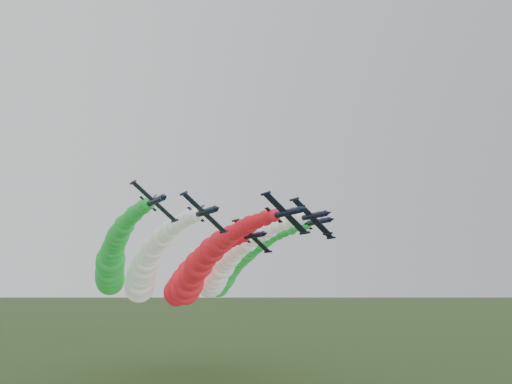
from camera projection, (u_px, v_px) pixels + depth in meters
jet_lead at (197, 271)px, 133.16m from camera, size 18.55×81.16×21.81m
jet_inner_left at (145, 271)px, 137.49m from camera, size 18.54×81.16×21.81m
jet_inner_right at (221, 270)px, 146.95m from camera, size 17.94×80.55×21.20m
jet_outer_left at (112, 263)px, 137.52m from camera, size 18.30×80.92×21.57m
jet_outer_right at (232, 269)px, 154.78m from camera, size 17.98×80.60×21.25m
jet_trail at (186, 279)px, 153.34m from camera, size 17.89×80.51×21.16m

